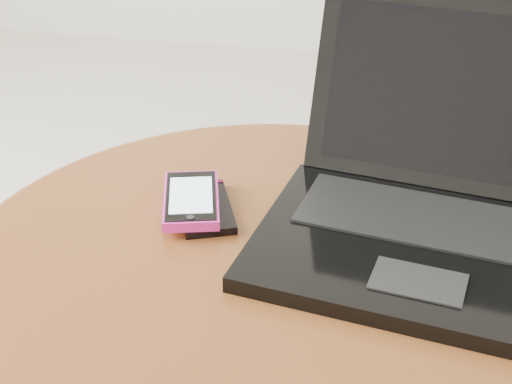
# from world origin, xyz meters

# --- Properties ---
(table) EXTENTS (0.66, 0.66, 0.52)m
(table) POSITION_xyz_m (-0.04, -0.01, 0.41)
(table) COLOR #502A16
(table) RESTS_ON ground
(laptop) EXTENTS (0.37, 0.35, 0.21)m
(laptop) POSITION_xyz_m (0.11, 0.07, 0.56)
(laptop) COLOR black
(laptop) RESTS_ON table
(phone_black) EXTENTS (0.09, 0.11, 0.01)m
(phone_black) POSITION_xyz_m (-0.13, 0.07, 0.53)
(phone_black) COLOR black
(phone_black) RESTS_ON table
(phone_pink) EXTENTS (0.08, 0.12, 0.01)m
(phone_pink) POSITION_xyz_m (-0.15, 0.07, 0.54)
(phone_pink) COLOR #DE2996
(phone_pink) RESTS_ON phone_black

